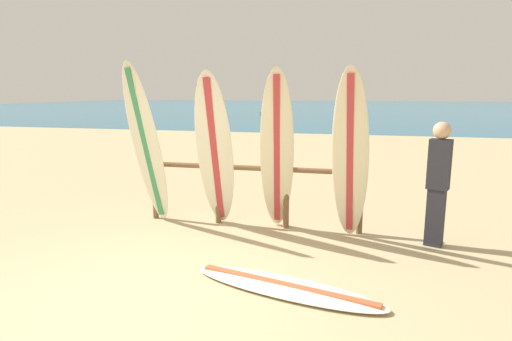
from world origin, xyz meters
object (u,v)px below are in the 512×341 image
object	(u,v)px
surfboard_rack	(251,183)
surfboard_lying_on_sand	(285,287)
beachgoer_standing	(438,179)
surfboard_leaning_center_left	(277,153)
small_boat_offshore	(272,112)
surfboard_leaning_far_left	(147,147)
surfboard_leaning_left	(215,153)
surfboard_leaning_center	(350,157)

from	to	relation	value
surfboard_rack	surfboard_lying_on_sand	distance (m)	2.36
surfboard_rack	beachgoer_standing	size ratio (longest dim) A/B	2.01
surfboard_leaning_center_left	small_boat_offshore	size ratio (longest dim) A/B	1.02
surfboard_leaning_far_left	surfboard_leaning_left	xyz separation A→B (m)	(1.06, 0.09, -0.07)
surfboard_lying_on_sand	small_boat_offshore	distance (m)	35.18
beachgoer_standing	small_boat_offshore	world-z (taller)	beachgoer_standing
beachgoer_standing	surfboard_leaning_center_left	bearing A→B (deg)	-179.87
surfboard_leaning_left	small_boat_offshore	bearing A→B (deg)	100.13
surfboard_leaning_center_left	beachgoer_standing	bearing A→B (deg)	0.13
surfboard_leaning_far_left	beachgoer_standing	xyz separation A→B (m)	(4.21, 0.17, -0.33)
beachgoer_standing	small_boat_offshore	distance (m)	33.84
small_boat_offshore	surfboard_rack	bearing A→B (deg)	-78.94
beachgoer_standing	surfboard_rack	bearing A→B (deg)	174.28
surfboard_leaning_center_left	surfboard_leaning_center	bearing A→B (deg)	-6.79
surfboard_leaning_center_left	surfboard_leaning_left	bearing A→B (deg)	-175.39
surfboard_rack	beachgoer_standing	xyz separation A→B (m)	(2.67, -0.27, 0.25)
surfboard_lying_on_sand	beachgoer_standing	size ratio (longest dim) A/B	1.32
surfboard_rack	surfboard_leaning_far_left	bearing A→B (deg)	-164.09
surfboard_leaning_center_left	surfboard_lying_on_sand	size ratio (longest dim) A/B	1.08
surfboard_leaning_left	surfboard_lying_on_sand	world-z (taller)	surfboard_leaning_left
surfboard_leaning_far_left	surfboard_leaning_center	world-z (taller)	surfboard_leaning_far_left
surfboard_leaning_far_left	surfboard_leaning_left	world-z (taller)	surfboard_leaning_far_left
surfboard_leaning_center_left	beachgoer_standing	distance (m)	2.23
surfboard_leaning_center_left	surfboard_lying_on_sand	world-z (taller)	surfboard_leaning_center_left
surfboard_leaning_center	small_boat_offshore	world-z (taller)	surfboard_leaning_center
surfboard_rack	surfboard_lying_on_sand	world-z (taller)	surfboard_rack
surfboard_rack	surfboard_leaning_center_left	distance (m)	0.75
surfboard_leaning_left	surfboard_leaning_far_left	bearing A→B (deg)	-175.09
surfboard_leaning_far_left	small_boat_offshore	xyz separation A→B (m)	(-4.78, 32.79, -1.02)
surfboard_leaning_far_left	surfboard_rack	bearing A→B (deg)	15.91
surfboard_lying_on_sand	small_boat_offshore	bearing A→B (deg)	101.87
surfboard_rack	beachgoer_standing	distance (m)	2.69
beachgoer_standing	small_boat_offshore	size ratio (longest dim) A/B	0.71
surfboard_lying_on_sand	surfboard_leaning_center_left	bearing A→B (deg)	104.21
surfboard_leaning_center	small_boat_offshore	bearing A→B (deg)	103.44
surfboard_leaning_center_left	small_boat_offshore	bearing A→B (deg)	101.73
surfboard_leaning_far_left	surfboard_leaning_center	bearing A→B (deg)	0.79
surfboard_leaning_center_left	beachgoer_standing	size ratio (longest dim) A/B	1.42
surfboard_lying_on_sand	beachgoer_standing	world-z (taller)	beachgoer_standing
surfboard_leaning_center_left	surfboard_lying_on_sand	xyz separation A→B (m)	(0.46, -1.81, -1.18)
small_boat_offshore	surfboard_leaning_far_left	bearing A→B (deg)	-81.70
beachgoer_standing	surfboard_leaning_left	bearing A→B (deg)	-178.54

